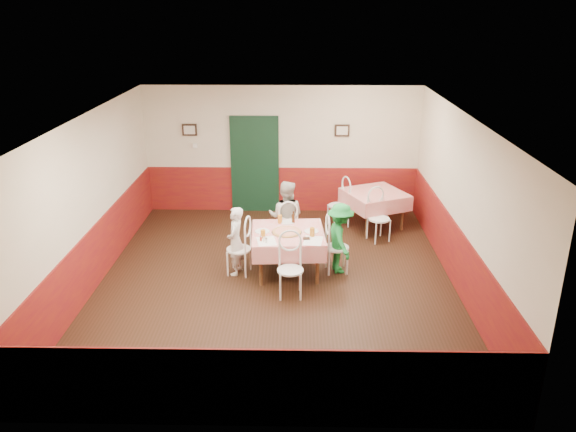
{
  "coord_description": "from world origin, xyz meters",
  "views": [
    {
      "loc": [
        0.37,
        -8.51,
        4.43
      ],
      "look_at": [
        0.2,
        0.35,
        1.05
      ],
      "focal_mm": 35.0,
      "sensor_mm": 36.0,
      "label": 1
    }
  ],
  "objects_px": {
    "second_table": "(374,209)",
    "glass_a": "(263,234)",
    "wallet": "(306,238)",
    "beer_bottle": "(293,218)",
    "diner_left": "(236,241)",
    "pizza": "(287,232)",
    "chair_near": "(290,270)",
    "glass_c": "(280,219)",
    "chair_second_b": "(379,219)",
    "main_table": "(288,252)",
    "chair_second_a": "(338,206)",
    "chair_right": "(337,248)",
    "glass_b": "(312,232)",
    "diner_right": "(340,238)",
    "diner_far": "(286,217)",
    "chair_far": "(286,230)",
    "chair_left": "(239,249)"
  },
  "relations": [
    {
      "from": "glass_c",
      "to": "diner_far",
      "type": "distance_m",
      "value": 0.52
    },
    {
      "from": "chair_near",
      "to": "glass_b",
      "type": "xyz_separation_m",
      "value": [
        0.36,
        0.66,
        0.39
      ]
    },
    {
      "from": "chair_near",
      "to": "glass_b",
      "type": "relative_size",
      "value": 5.94
    },
    {
      "from": "wallet",
      "to": "diner_right",
      "type": "bearing_deg",
      "value": 28.25
    },
    {
      "from": "chair_second_a",
      "to": "chair_second_b",
      "type": "xyz_separation_m",
      "value": [
        0.75,
        -0.75,
        0.0
      ]
    },
    {
      "from": "beer_bottle",
      "to": "pizza",
      "type": "bearing_deg",
      "value": -103.51
    },
    {
      "from": "chair_near",
      "to": "glass_a",
      "type": "relative_size",
      "value": 6.26
    },
    {
      "from": "second_table",
      "to": "diner_right",
      "type": "relative_size",
      "value": 0.9
    },
    {
      "from": "chair_second_b",
      "to": "glass_b",
      "type": "height_order",
      "value": "glass_b"
    },
    {
      "from": "main_table",
      "to": "second_table",
      "type": "relative_size",
      "value": 1.09
    },
    {
      "from": "pizza",
      "to": "wallet",
      "type": "xyz_separation_m",
      "value": [
        0.33,
        -0.28,
        -0.01
      ]
    },
    {
      "from": "glass_a",
      "to": "diner_far",
      "type": "height_order",
      "value": "diner_far"
    },
    {
      "from": "chair_right",
      "to": "chair_second_b",
      "type": "relative_size",
      "value": 1.0
    },
    {
      "from": "chair_second_b",
      "to": "diner_right",
      "type": "distance_m",
      "value": 1.64
    },
    {
      "from": "glass_a",
      "to": "beer_bottle",
      "type": "relative_size",
      "value": 0.72
    },
    {
      "from": "second_table",
      "to": "glass_a",
      "type": "xyz_separation_m",
      "value": [
        -2.17,
        -2.47,
        0.46
      ]
    },
    {
      "from": "chair_second_b",
      "to": "glass_a",
      "type": "xyz_separation_m",
      "value": [
        -2.17,
        -1.72,
        0.38
      ]
    },
    {
      "from": "chair_second_a",
      "to": "glass_b",
      "type": "height_order",
      "value": "glass_b"
    },
    {
      "from": "chair_second_b",
      "to": "glass_a",
      "type": "relative_size",
      "value": 6.26
    },
    {
      "from": "chair_second_b",
      "to": "glass_c",
      "type": "xyz_separation_m",
      "value": [
        -1.91,
        -1.04,
        0.38
      ]
    },
    {
      "from": "main_table",
      "to": "chair_second_a",
      "type": "distance_m",
      "value": 2.42
    },
    {
      "from": "pizza",
      "to": "glass_b",
      "type": "distance_m",
      "value": 0.46
    },
    {
      "from": "second_table",
      "to": "chair_far",
      "type": "xyz_separation_m",
      "value": [
        -1.82,
        -1.35,
        0.08
      ]
    },
    {
      "from": "beer_bottle",
      "to": "diner_left",
      "type": "xyz_separation_m",
      "value": [
        -0.98,
        -0.47,
        -0.25
      ]
    },
    {
      "from": "chair_second_a",
      "to": "beer_bottle",
      "type": "height_order",
      "value": "beer_bottle"
    },
    {
      "from": "chair_right",
      "to": "diner_far",
      "type": "xyz_separation_m",
      "value": [
        -0.9,
        0.84,
        0.24
      ]
    },
    {
      "from": "glass_a",
      "to": "glass_b",
      "type": "xyz_separation_m",
      "value": [
        0.82,
        0.1,
        0.0
      ]
    },
    {
      "from": "chair_left",
      "to": "chair_second_a",
      "type": "distance_m",
      "value": 2.92
    },
    {
      "from": "chair_near",
      "to": "chair_second_b",
      "type": "bearing_deg",
      "value": 51.01
    },
    {
      "from": "chair_near",
      "to": "wallet",
      "type": "relative_size",
      "value": 8.18
    },
    {
      "from": "chair_second_b",
      "to": "glass_a",
      "type": "bearing_deg",
      "value": -166.02
    },
    {
      "from": "wallet",
      "to": "diner_far",
      "type": "height_order",
      "value": "diner_far"
    },
    {
      "from": "chair_second_a",
      "to": "diner_left",
      "type": "bearing_deg",
      "value": -64.8
    },
    {
      "from": "pizza",
      "to": "wallet",
      "type": "relative_size",
      "value": 4.45
    },
    {
      "from": "chair_right",
      "to": "glass_b",
      "type": "distance_m",
      "value": 0.63
    },
    {
      "from": "pizza",
      "to": "wallet",
      "type": "distance_m",
      "value": 0.43
    },
    {
      "from": "chair_near",
      "to": "glass_a",
      "type": "distance_m",
      "value": 0.83
    },
    {
      "from": "second_table",
      "to": "diner_right",
      "type": "height_order",
      "value": "diner_right"
    },
    {
      "from": "second_table",
      "to": "wallet",
      "type": "height_order",
      "value": "wallet"
    },
    {
      "from": "pizza",
      "to": "diner_left",
      "type": "relative_size",
      "value": 0.4
    },
    {
      "from": "chair_near",
      "to": "chair_second_b",
      "type": "xyz_separation_m",
      "value": [
        1.71,
        2.29,
        0.0
      ]
    },
    {
      "from": "chair_second_b",
      "to": "second_table",
      "type": "bearing_deg",
      "value": 65.52
    },
    {
      "from": "diner_left",
      "to": "diner_far",
      "type": "xyz_separation_m",
      "value": [
        0.84,
        0.95,
        0.09
      ]
    },
    {
      "from": "pizza",
      "to": "diner_left",
      "type": "bearing_deg",
      "value": -178.29
    },
    {
      "from": "second_table",
      "to": "glass_b",
      "type": "height_order",
      "value": "glass_b"
    },
    {
      "from": "chair_second_a",
      "to": "wallet",
      "type": "bearing_deg",
      "value": -40.12
    },
    {
      "from": "chair_near",
      "to": "glass_c",
      "type": "xyz_separation_m",
      "value": [
        -0.21,
        1.26,
        0.38
      ]
    },
    {
      "from": "chair_second_b",
      "to": "diner_right",
      "type": "bearing_deg",
      "value": -146.38
    },
    {
      "from": "pizza",
      "to": "wallet",
      "type": "bearing_deg",
      "value": -39.92
    },
    {
      "from": "main_table",
      "to": "chair_far",
      "type": "distance_m",
      "value": 0.85
    }
  ]
}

